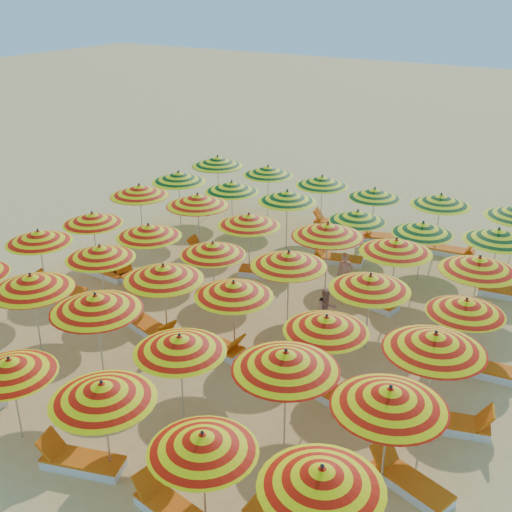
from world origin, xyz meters
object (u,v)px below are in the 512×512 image
(umbrella_8, at_px, (96,303))
(umbrella_34, at_px, (423,228))
(lounger_11, at_px, (134,280))
(lounger_12, at_px, (478,368))
(umbrella_16, at_px, (326,324))
(umbrella_29, at_px, (479,264))
(umbrella_15, at_px, (234,289))
(lounger_15, at_px, (370,300))
(lounger_18, at_px, (334,224))
(umbrella_20, at_px, (213,249))
(umbrella_28, at_px, (396,246))
(lounger_19, at_px, (384,238))
(umbrella_4, at_px, (203,442))
(umbrella_21, at_px, (289,259))
(umbrella_27, at_px, (328,230))
(lounger_10, at_px, (104,271))
(lounger_6, at_px, (152,330))
(umbrella_38, at_px, (322,181))
(lounger_9, at_px, (452,424))
(umbrella_25, at_px, (198,200))
(lounger_13, at_px, (211,253))
(umbrella_17, at_px, (435,342))
(lounger_5, at_px, (59,290))
(umbrella_12, at_px, (39,237))
(umbrella_40, at_px, (441,200))
(umbrella_7, at_px, (31,282))
(lounger_7, at_px, (216,346))
(beachgoer_b, at_px, (326,310))
(umbrella_24, at_px, (139,190))
(umbrella_22, at_px, (370,282))
(umbrella_13, at_px, (100,252))
(umbrella_18, at_px, (92,218))
(umbrella_37, at_px, (268,170))
(umbrella_32, at_px, (287,196))
(umbrella_10, at_px, (286,361))
(umbrella_30, at_px, (179,177))
(umbrella_33, at_px, (358,216))
(umbrella_14, at_px, (163,273))
(lounger_16, at_px, (337,259))
(umbrella_2, at_px, (10,367))
(umbrella_39, at_px, (375,193))
(lounger_4, at_px, (409,482))
(beachgoer_a, at_px, (345,275))
(lounger_8, at_px, (338,398))
(lounger_1, at_px, (81,461))
(lounger_17, at_px, (509,293))
(umbrella_31, at_px, (232,187))
(umbrella_19, at_px, (149,231))
(lounger_2, at_px, (173,511))
(umbrella_36, at_px, (218,161))
(umbrella_11, at_px, (390,398))

(umbrella_8, xyz_separation_m, umbrella_34, (4.93, 9.58, -0.25))
(lounger_11, distance_m, lounger_12, 10.92)
(umbrella_16, xyz_separation_m, umbrella_29, (2.25, 4.93, 0.14))
(umbrella_15, relative_size, lounger_15, 1.21)
(lounger_18, bearing_deg, umbrella_20, 75.98)
(umbrella_28, height_order, lounger_12, umbrella_28)
(lounger_12, distance_m, lounger_19, 8.82)
(umbrella_4, distance_m, umbrella_16, 4.82)
(umbrella_8, relative_size, umbrella_21, 1.10)
(umbrella_27, relative_size, lounger_10, 1.48)
(lounger_6, bearing_deg, lounger_10, 167.03)
(umbrella_38, bearing_deg, lounger_9, -50.31)
(umbrella_25, bearing_deg, lounger_18, 59.11)
(umbrella_27, height_order, lounger_13, umbrella_27)
(umbrella_17, distance_m, lounger_5, 12.05)
(umbrella_12, relative_size, umbrella_40, 0.95)
(umbrella_7, xyz_separation_m, lounger_10, (-1.92, 4.40, -1.90))
(lounger_7, relative_size, beachgoer_b, 1.38)
(umbrella_24, bearing_deg, umbrella_22, -14.61)
(umbrella_21, distance_m, lounger_12, 5.71)
(umbrella_13, distance_m, lounger_18, 10.47)
(umbrella_18, distance_m, umbrella_24, 2.74)
(umbrella_37, distance_m, umbrella_38, 2.51)
(umbrella_25, relative_size, umbrella_32, 1.06)
(umbrella_10, xyz_separation_m, lounger_13, (-7.09, 7.33, -1.96))
(umbrella_30, relative_size, beachgoer_b, 1.81)
(umbrella_33, bearing_deg, umbrella_27, -89.82)
(umbrella_8, bearing_deg, lounger_13, 104.76)
(umbrella_7, distance_m, umbrella_15, 5.22)
(umbrella_14, bearing_deg, umbrella_27, 63.57)
(lounger_16, bearing_deg, umbrella_2, 67.11)
(umbrella_7, xyz_separation_m, umbrella_10, (7.40, 0.17, 0.05))
(lounger_18, bearing_deg, umbrella_39, 157.68)
(umbrella_7, distance_m, lounger_19, 13.30)
(lounger_7, xyz_separation_m, lounger_9, (6.37, 0.08, 0.00))
(lounger_4, xyz_separation_m, beachgoer_a, (-4.58, 6.99, 0.56))
(lounger_8, bearing_deg, lounger_15, -61.07)
(lounger_6, bearing_deg, umbrella_39, 91.61)
(umbrella_20, bearing_deg, lounger_1, -76.38)
(umbrella_28, distance_m, lounger_17, 4.31)
(umbrella_34, bearing_deg, umbrella_21, -115.51)
(umbrella_31, bearing_deg, lounger_17, 0.57)
(lounger_15, bearing_deg, umbrella_12, 37.90)
(umbrella_4, distance_m, umbrella_39, 14.92)
(umbrella_19, bearing_deg, umbrella_7, -90.04)
(umbrella_12, height_order, lounger_2, umbrella_12)
(umbrella_18, relative_size, umbrella_36, 1.06)
(lounger_1, bearing_deg, umbrella_11, -169.80)
(umbrella_10, xyz_separation_m, umbrella_29, (2.14, 7.07, -0.07))
(umbrella_30, bearing_deg, umbrella_22, -25.86)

